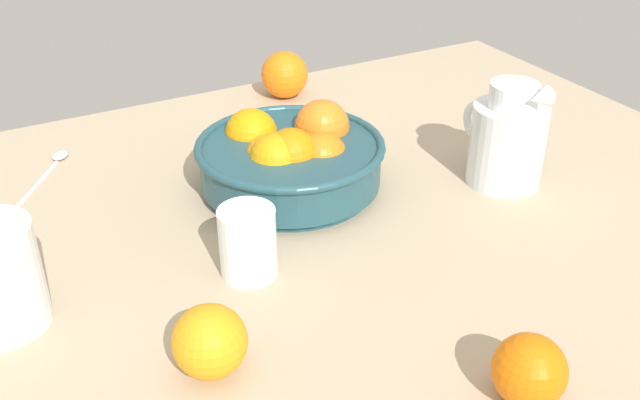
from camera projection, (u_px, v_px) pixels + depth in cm
name	position (u px, v px, depth cm)	size (l,w,h in cm)	color
ground_plane	(312.00, 243.00, 94.02)	(136.44, 102.41, 3.00)	tan
fruit_bowl	(292.00, 157.00, 101.44)	(26.36, 26.36, 11.03)	#234C56
juice_pitcher	(506.00, 145.00, 102.30)	(10.53, 15.09, 15.82)	white
second_glass	(248.00, 245.00, 83.91)	(6.72, 6.72, 8.58)	white
loose_orange_1	(210.00, 341.00, 70.01)	(7.45, 7.45, 7.45)	orange
loose_orange_2	(529.00, 371.00, 66.89)	(7.05, 7.05, 7.05)	orange
loose_orange_3	(285.00, 75.00, 130.18)	(8.40, 8.40, 8.40)	orange
spoon	(50.00, 167.00, 107.98)	(10.02, 13.95, 1.00)	silver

